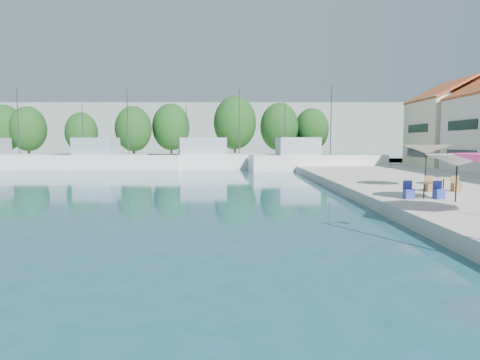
{
  "coord_description": "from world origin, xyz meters",
  "views": [
    {
      "loc": [
        -0.34,
        2.9,
        3.21
      ],
      "look_at": [
        -0.29,
        26.0,
        1.18
      ],
      "focal_mm": 32.0,
      "sensor_mm": 36.0,
      "label": 1
    }
  ],
  "objects_px": {
    "trawler_02": "(112,160)",
    "trawler_01": "(1,160)",
    "trawler_04": "(314,161)",
    "umbrella_white": "(457,160)",
    "umbrella_cream": "(426,149)",
    "trawler_03": "(221,160)"
  },
  "relations": [
    {
      "from": "trawler_02",
      "to": "trawler_01",
      "type": "bearing_deg",
      "value": -175.92
    },
    {
      "from": "trawler_04",
      "to": "trawler_02",
      "type": "bearing_deg",
      "value": 168.0
    },
    {
      "from": "trawler_01",
      "to": "umbrella_white",
      "type": "relative_size",
      "value": 6.33
    },
    {
      "from": "trawler_04",
      "to": "umbrella_cream",
      "type": "distance_m",
      "value": 25.0
    },
    {
      "from": "trawler_01",
      "to": "trawler_02",
      "type": "xyz_separation_m",
      "value": [
        13.7,
        -0.52,
        0.0
      ]
    },
    {
      "from": "trawler_04",
      "to": "umbrella_cream",
      "type": "xyz_separation_m",
      "value": [
        2.14,
        -24.85,
        1.76
      ]
    },
    {
      "from": "umbrella_cream",
      "to": "umbrella_white",
      "type": "bearing_deg",
      "value": -101.87
    },
    {
      "from": "trawler_03",
      "to": "trawler_01",
      "type": "bearing_deg",
      "value": 171.02
    },
    {
      "from": "trawler_02",
      "to": "trawler_04",
      "type": "xyz_separation_m",
      "value": [
        24.05,
        -2.18,
        0.0
      ]
    },
    {
      "from": "umbrella_white",
      "to": "trawler_04",
      "type": "bearing_deg",
      "value": 91.62
    },
    {
      "from": "trawler_03",
      "to": "trawler_04",
      "type": "relative_size",
      "value": 1.21
    },
    {
      "from": "trawler_03",
      "to": "umbrella_cream",
      "type": "relative_size",
      "value": 6.83
    },
    {
      "from": "trawler_02",
      "to": "trawler_04",
      "type": "bearing_deg",
      "value": 1.07
    },
    {
      "from": "trawler_01",
      "to": "trawler_04",
      "type": "xyz_separation_m",
      "value": [
        37.74,
        -2.7,
        0.0
      ]
    },
    {
      "from": "trawler_01",
      "to": "trawler_03",
      "type": "xyz_separation_m",
      "value": [
        26.77,
        0.86,
        -0.0
      ]
    },
    {
      "from": "trawler_03",
      "to": "umbrella_white",
      "type": "relative_size",
      "value": 6.88
    },
    {
      "from": "trawler_03",
      "to": "trawler_02",
      "type": "bearing_deg",
      "value": 175.2
    },
    {
      "from": "trawler_02",
      "to": "trawler_03",
      "type": "bearing_deg",
      "value": 12.27
    },
    {
      "from": "trawler_03",
      "to": "trawler_04",
      "type": "distance_m",
      "value": 11.54
    },
    {
      "from": "trawler_01",
      "to": "trawler_02",
      "type": "bearing_deg",
      "value": -2.92
    },
    {
      "from": "trawler_04",
      "to": "umbrella_white",
      "type": "relative_size",
      "value": 5.69
    },
    {
      "from": "trawler_02",
      "to": "umbrella_white",
      "type": "bearing_deg",
      "value": -46.72
    }
  ]
}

